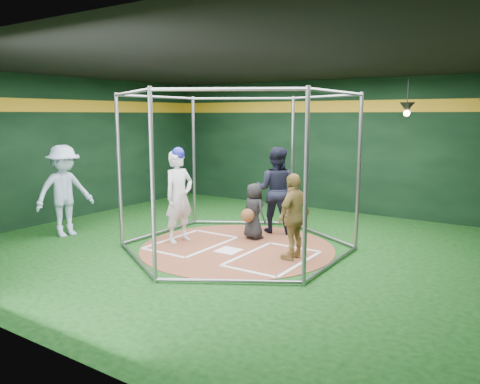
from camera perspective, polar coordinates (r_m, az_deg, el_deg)
The scene contains 12 objects.
room_shell at distance 8.93m, azimuth -0.33°, elevation 4.06°, with size 10.10×9.10×3.53m.
clay_disc at distance 9.25m, azimuth -0.34°, elevation -6.78°, with size 3.80×3.80×0.01m, color brown.
home_plate at distance 9.01m, azimuth -1.41°, elevation -7.15°, with size 0.43×0.43×0.01m, color white.
batter_box_left at distance 9.60m, azimuth -5.93°, elevation -6.16°, with size 1.17×1.77×0.01m.
batter_box_right at distance 8.57m, azimuth 4.06°, elevation -8.06°, with size 1.17×1.77×0.01m.
batting_cage at distance 8.95m, azimuth -0.35°, elevation 2.44°, with size 4.05×4.67×3.00m.
pendant_lamp_near at distance 11.33m, azimuth 19.69°, elevation 9.65°, with size 0.34×0.34×0.90m.
batter_figure at distance 9.56m, azimuth -7.45°, elevation -0.40°, with size 0.55×0.74×1.94m.
visitor_leopard at distance 8.41m, azimuth 6.61°, elevation -2.99°, with size 0.91×0.38×1.56m, color tan.
catcher_figure at distance 9.75m, azimuth 1.65°, elevation -2.39°, with size 0.66×0.65×1.17m.
umpire at distance 10.29m, azimuth 4.40°, elevation 0.26°, with size 0.92×0.71×1.89m, color black.
bystander_blue at distance 10.65m, azimuth -20.63°, elevation 0.12°, with size 1.26×0.73×1.96m, color #9DB4D0.
Camera 1 is at (4.94, -7.39, 2.59)m, focal length 35.00 mm.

